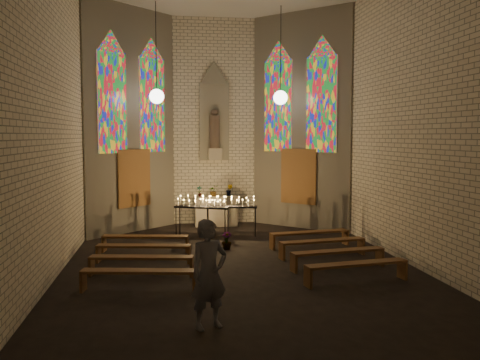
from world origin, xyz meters
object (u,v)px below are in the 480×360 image
(votive_stand_right, at_px, (232,204))
(visitor, at_px, (209,274))
(aisle_flower_pot, at_px, (227,241))
(votive_stand_left, at_px, (202,204))
(altar, at_px, (216,211))

(votive_stand_right, distance_m, visitor, 7.76)
(aisle_flower_pot, xyz_separation_m, votive_stand_left, (-0.54, 1.63, 0.78))
(aisle_flower_pot, distance_m, votive_stand_left, 1.89)
(altar, bearing_deg, aisle_flower_pot, -91.09)
(votive_stand_left, bearing_deg, altar, 97.50)
(votive_stand_left, distance_m, visitor, 7.38)
(votive_stand_left, bearing_deg, aisle_flower_pot, -48.13)
(aisle_flower_pot, relative_size, visitor, 0.27)
(altar, relative_size, votive_stand_left, 0.86)
(votive_stand_left, height_order, visitor, visitor)
(aisle_flower_pot, relative_size, votive_stand_right, 0.30)
(altar, distance_m, aisle_flower_pot, 3.81)
(votive_stand_right, bearing_deg, altar, 108.00)
(aisle_flower_pot, height_order, votive_stand_right, votive_stand_right)
(votive_stand_left, bearing_deg, votive_stand_right, 40.22)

